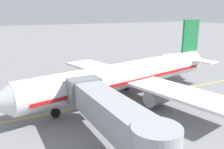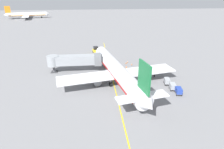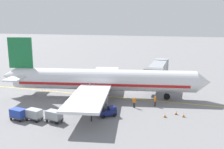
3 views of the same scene
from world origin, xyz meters
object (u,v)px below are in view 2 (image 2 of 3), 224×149
baggage_cart_front (167,81)px  distant_taxiing_airliner (27,15)px  pushback_tractor (96,51)px  safety_cone_nose_right (132,64)px  jet_bridge (75,60)px  ground_crew_loader (155,74)px  parked_airliner (117,71)px  baggage_tug_lead (145,72)px  baggage_cart_third_in_train (179,91)px  baggage_cart_second_in_train (173,86)px  safety_cone_wing_tip (126,63)px  ground_crew_marshaller (126,69)px  ground_crew_wing_walker (119,65)px  safety_cone_nose_left (128,62)px

baggage_cart_front → distant_taxiing_airliner: 148.07m
pushback_tractor → safety_cone_nose_right: 17.31m
jet_bridge → ground_crew_loader: jet_bridge is taller
distant_taxiing_airliner → parked_airliner: bearing=-65.1°
baggage_tug_lead → distant_taxiing_airliner: 140.56m
parked_airliner → baggage_cart_front: 12.79m
baggage_cart_third_in_train → ground_crew_loader: size_ratio=1.76×
baggage_cart_third_in_train → distant_taxiing_airliner: 153.00m
jet_bridge → pushback_tractor: size_ratio=3.26×
baggage_cart_second_in_train → distant_taxiing_airliner: 150.78m
baggage_tug_lead → safety_cone_wing_tip: bearing=111.5°
baggage_tug_lead → safety_cone_nose_right: bearing=104.9°
safety_cone_nose_right → safety_cone_wing_tip: size_ratio=1.00×
pushback_tractor → ground_crew_marshaller: (8.23, -18.50, -0.15)m
pushback_tractor → baggage_cart_third_in_train: bearing=-61.5°
baggage_tug_lead → ground_crew_wing_walker: ground_crew_wing_walker is taller
baggage_tug_lead → ground_crew_marshaller: 5.49m
pushback_tractor → distant_taxiing_airliner: bearing=118.1°
baggage_tug_lead → baggage_cart_second_in_train: baggage_tug_lead is taller
baggage_tug_lead → baggage_cart_second_in_train: bearing=-64.6°
jet_bridge → baggage_cart_second_in_train: 27.75m
pushback_tractor → ground_crew_wing_walker: 16.76m
safety_cone_nose_left → safety_cone_wing_tip: 1.28m
safety_cone_nose_left → safety_cone_nose_right: bearing=-70.9°
parked_airliner → distant_taxiing_airliner: 140.28m
jet_bridge → ground_crew_loader: bearing=-16.0°
baggage_cart_third_in_train → ground_crew_loader: bearing=104.7°
baggage_tug_lead → baggage_cart_third_in_train: (4.91, -11.49, 0.24)m
jet_bridge → baggage_cart_front: jet_bridge is taller
safety_cone_nose_right → distant_taxiing_airliner: size_ratio=0.02×
baggage_cart_front → safety_cone_wing_tip: baggage_cart_front is taller
baggage_cart_front → jet_bridge: bearing=155.1°
baggage_cart_second_in_train → safety_cone_nose_left: bearing=110.5°
ground_crew_loader → ground_crew_marshaller: 8.33m
safety_cone_wing_tip → distant_taxiing_airliner: bearing=119.2°
baggage_cart_front → baggage_cart_third_in_train: 5.23m
jet_bridge → baggage_cart_front: (23.60, -10.95, -2.51)m
baggage_cart_front → ground_crew_marshaller: bearing=133.9°
pushback_tractor → ground_crew_wing_walker: pushback_tractor is taller
baggage_cart_third_in_train → safety_cone_nose_left: baggage_cart_third_in_train is taller
safety_cone_wing_tip → baggage_cart_second_in_train: bearing=-66.6°
pushback_tractor → baggage_cart_third_in_train: 37.34m
baggage_tug_lead → safety_cone_nose_right: baggage_tug_lead is taller
parked_airliner → jet_bridge: parked_airliner is taller
baggage_cart_front → safety_cone_wing_tip: (-7.75, 15.64, -0.66)m
ground_crew_loader → safety_cone_wing_tip: bearing=118.7°
baggage_cart_front → baggage_cart_third_in_train: same height
parked_airliner → ground_crew_wing_walker: (1.83, 9.74, -2.23)m
parked_airliner → ground_crew_wing_walker: bearing=79.4°
jet_bridge → safety_cone_nose_right: (17.43, 3.23, -3.17)m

